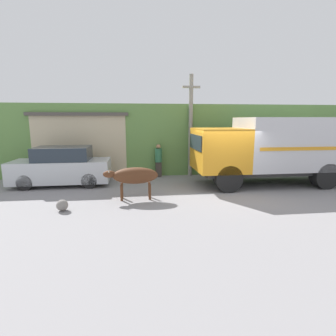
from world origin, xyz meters
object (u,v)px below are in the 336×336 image
at_px(pedestrian_on_hill, 158,159).
at_px(utility_pole, 191,124).
at_px(roadside_rock, 62,205).
at_px(brown_cow, 134,176).
at_px(parked_suv, 62,167).
at_px(cargo_truck, 274,147).

xyz_separation_m(pedestrian_on_hill, utility_pole, (1.69, 0.13, 1.78)).
distance_m(pedestrian_on_hill, roadside_rock, 5.99).
height_order(brown_cow, pedestrian_on_hill, pedestrian_on_hill).
relative_size(parked_suv, utility_pole, 0.82).
distance_m(cargo_truck, parked_suv, 9.62).
bearing_deg(parked_suv, cargo_truck, -4.19).
bearing_deg(utility_pole, cargo_truck, -34.76).
distance_m(brown_cow, parked_suv, 4.13).
relative_size(pedestrian_on_hill, utility_pole, 0.33).
height_order(brown_cow, parked_suv, parked_suv).
distance_m(parked_suv, pedestrian_on_hill, 4.63).
bearing_deg(pedestrian_on_hill, brown_cow, 69.44).
height_order(cargo_truck, pedestrian_on_hill, cargo_truck).
bearing_deg(pedestrian_on_hill, utility_pole, -177.73).
height_order(pedestrian_on_hill, roadside_rock, pedestrian_on_hill).
relative_size(parked_suv, pedestrian_on_hill, 2.50).
bearing_deg(pedestrian_on_hill, parked_suv, 12.36).
bearing_deg(utility_pole, roadside_rock, -137.28).
height_order(cargo_truck, roadside_rock, cargo_truck).
distance_m(cargo_truck, pedestrian_on_hill, 5.57).
bearing_deg(parked_suv, brown_cow, -36.25).
relative_size(cargo_truck, utility_pole, 1.35).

